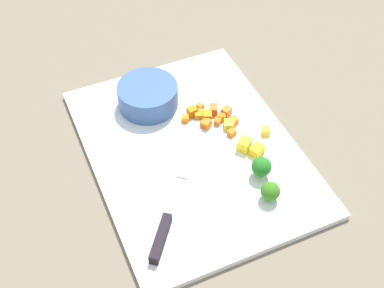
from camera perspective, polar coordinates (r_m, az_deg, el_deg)
name	(u,v)px	position (r m, az deg, el deg)	size (l,w,h in m)	color
ground_plane	(192,153)	(0.88, 0.00, -0.95)	(4.00, 4.00, 0.00)	#756A57
cutting_board	(192,150)	(0.88, 0.00, -0.69)	(0.44, 0.33, 0.01)	white
prep_bowl	(148,96)	(0.93, -4.88, 5.32)	(0.11, 0.11, 0.04)	#395B93
chef_knife	(172,204)	(0.79, -2.19, -6.64)	(0.26, 0.21, 0.02)	silver
carrot_dice_0	(185,119)	(0.91, -0.75, 2.81)	(0.01, 0.01, 0.01)	orange
carrot_dice_1	(229,124)	(0.90, 4.14, 2.26)	(0.02, 0.02, 0.01)	orange
carrot_dice_2	(221,117)	(0.91, 3.27, 2.98)	(0.01, 0.01, 0.01)	orange
carrot_dice_3	(218,121)	(0.91, 2.86, 2.51)	(0.01, 0.01, 0.01)	orange
carrot_dice_4	(207,116)	(0.91, 1.70, 3.05)	(0.02, 0.02, 0.02)	orange
carrot_dice_5	(213,109)	(0.92, 2.38, 3.83)	(0.02, 0.01, 0.02)	orange
carrot_dice_6	(226,111)	(0.92, 3.80, 3.61)	(0.01, 0.02, 0.01)	orange
carrot_dice_7	(206,124)	(0.90, 1.54, 2.25)	(0.01, 0.02, 0.01)	orange
carrot_dice_8	(192,112)	(0.92, 0.03, 3.59)	(0.02, 0.01, 0.02)	orange
carrot_dice_9	(231,132)	(0.89, 4.35, 1.33)	(0.01, 0.01, 0.01)	orange
carrot_dice_10	(200,107)	(0.93, 0.91, 4.10)	(0.01, 0.01, 0.01)	orange
carrot_dice_11	(234,120)	(0.91, 4.64, 2.62)	(0.01, 0.01, 0.01)	orange
carrot_dice_12	(200,115)	(0.92, 0.87, 3.27)	(0.02, 0.02, 0.01)	orange
pepper_dice_0	(257,150)	(0.86, 7.15, -0.71)	(0.02, 0.02, 0.02)	yellow
pepper_dice_1	(244,145)	(0.87, 5.80, -0.06)	(0.02, 0.02, 0.02)	yellow
pepper_dice_2	(229,125)	(0.90, 4.05, 2.13)	(0.02, 0.02, 0.01)	yellow
pepper_dice_3	(266,131)	(0.90, 8.14, 1.40)	(0.01, 0.01, 0.01)	yellow
broccoli_floret_0	(270,191)	(0.80, 8.63, -5.19)	(0.03, 0.03, 0.03)	#97BB68
broccoli_floret_1	(261,167)	(0.82, 7.66, -2.53)	(0.03, 0.03, 0.04)	#90BD63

